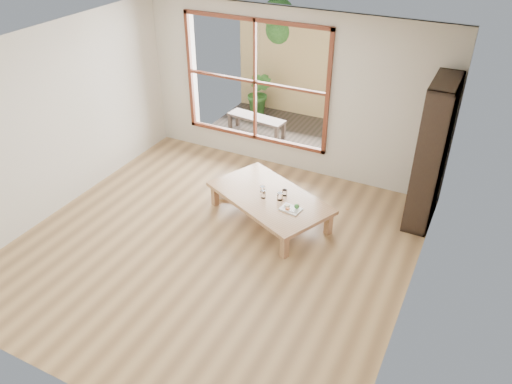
# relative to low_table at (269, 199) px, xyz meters

# --- Properties ---
(ground) EXTENTS (5.00, 5.00, 0.00)m
(ground) POSITION_rel_low_table_xyz_m (-0.39, -0.90, -0.33)
(ground) COLOR tan
(ground) RESTS_ON ground
(low_table) EXTENTS (1.99, 1.62, 0.38)m
(low_table) POSITION_rel_low_table_xyz_m (0.00, 0.00, 0.00)
(low_table) COLOR tan
(low_table) RESTS_ON ground
(floor_cushion) EXTENTS (0.64, 0.64, 0.07)m
(floor_cushion) POSITION_rel_low_table_xyz_m (-0.80, 0.41, -0.30)
(floor_cushion) COLOR silver
(floor_cushion) RESTS_ON ground
(bookshelf) EXTENTS (0.33, 0.93, 2.06)m
(bookshelf) POSITION_rel_low_table_xyz_m (1.93, 1.00, 0.70)
(bookshelf) COLOR black
(bookshelf) RESTS_ON ground
(glass_tall) EXTENTS (0.06, 0.06, 0.12)m
(glass_tall) POSITION_rel_low_table_xyz_m (-0.06, -0.08, 0.11)
(glass_tall) COLOR silver
(glass_tall) RESTS_ON low_table
(glass_mid) EXTENTS (0.08, 0.08, 0.11)m
(glass_mid) POSITION_rel_low_table_xyz_m (0.17, -0.02, 0.10)
(glass_mid) COLOR silver
(glass_mid) RESTS_ON low_table
(glass_short) EXTENTS (0.07, 0.07, 0.09)m
(glass_short) POSITION_rel_low_table_xyz_m (0.18, 0.11, 0.09)
(glass_short) COLOR silver
(glass_short) RESTS_ON low_table
(glass_small) EXTENTS (0.07, 0.07, 0.09)m
(glass_small) POSITION_rel_low_table_xyz_m (-0.14, 0.05, 0.09)
(glass_small) COLOR silver
(glass_small) RESTS_ON low_table
(food_tray) EXTENTS (0.30, 0.23, 0.09)m
(food_tray) POSITION_rel_low_table_xyz_m (0.41, -0.17, 0.07)
(food_tray) COLOR white
(food_tray) RESTS_ON low_table
(deck) EXTENTS (2.80, 2.00, 0.05)m
(deck) POSITION_rel_low_table_xyz_m (-0.99, 2.66, -0.33)
(deck) COLOR #332A25
(deck) RESTS_ON ground
(garden_bench) EXTENTS (1.16, 0.46, 0.36)m
(garden_bench) POSITION_rel_low_table_xyz_m (-1.39, 2.36, -0.01)
(garden_bench) COLOR black
(garden_bench) RESTS_ON deck
(bamboo_fence) EXTENTS (2.80, 0.06, 1.80)m
(bamboo_fence) POSITION_rel_low_table_xyz_m (-0.99, 3.66, 0.57)
(bamboo_fence) COLOR tan
(bamboo_fence) RESTS_ON ground
(shrub_right) EXTENTS (0.91, 0.86, 0.81)m
(shrub_right) POSITION_rel_low_table_xyz_m (0.01, 3.50, 0.10)
(shrub_right) COLOR #366C27
(shrub_right) RESTS_ON deck
(shrub_left) EXTENTS (0.54, 0.45, 0.92)m
(shrub_left) POSITION_rel_low_table_xyz_m (-1.75, 3.23, 0.15)
(shrub_left) COLOR #366C27
(shrub_left) RESTS_ON deck
(garden_tree) EXTENTS (1.04, 0.85, 2.22)m
(garden_tree) POSITION_rel_low_table_xyz_m (-1.66, 3.96, 1.29)
(garden_tree) COLOR #4C3D2D
(garden_tree) RESTS_ON ground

